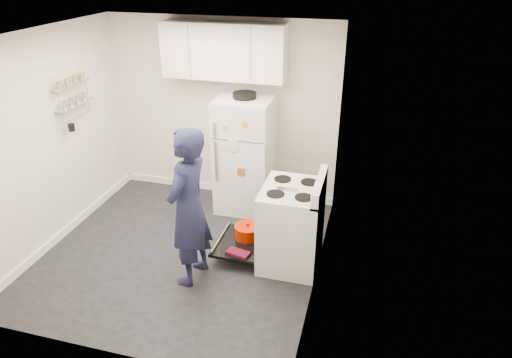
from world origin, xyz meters
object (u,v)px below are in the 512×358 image
(open_oven_door, at_px, (244,237))
(person, at_px, (189,208))
(electric_range, at_px, (290,226))
(refrigerator, at_px, (245,154))

(open_oven_door, height_order, person, person)
(person, bearing_deg, electric_range, 126.05)
(open_oven_door, height_order, refrigerator, refrigerator)
(refrigerator, bearing_deg, electric_range, -52.51)
(electric_range, bearing_deg, refrigerator, 127.49)
(refrigerator, xyz_separation_m, person, (-0.12, -1.66, 0.08))
(electric_range, height_order, person, person)
(open_oven_door, relative_size, person, 0.41)
(electric_range, xyz_separation_m, person, (-0.96, -0.56, 0.40))
(refrigerator, distance_m, person, 1.66)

